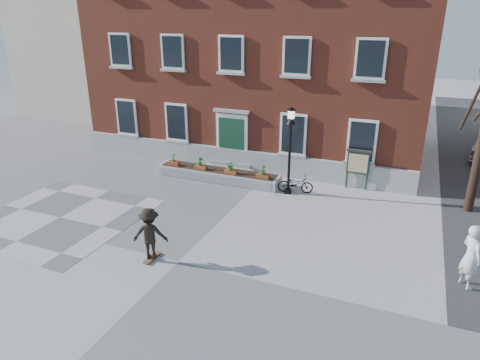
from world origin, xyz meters
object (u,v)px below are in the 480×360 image
at_px(notice_board, 358,163).
at_px(bystander, 471,256).
at_px(lamp_post, 290,139).
at_px(skateboarder, 150,234).
at_px(bicycle, 295,184).

bearing_deg(notice_board, bystander, -57.50).
distance_m(lamp_post, skateboarder, 7.71).
height_order(lamp_post, notice_board, lamp_post).
relative_size(bystander, notice_board, 1.07).
bearing_deg(notice_board, lamp_post, -147.79).
relative_size(bystander, skateboarder, 1.09).
height_order(bystander, lamp_post, lamp_post).
bearing_deg(bystander, notice_board, -0.28).
bearing_deg(bystander, bicycle, 20.17).
bearing_deg(bicycle, lamp_post, 114.60).
height_order(bystander, notice_board, bystander).
distance_m(notice_board, skateboarder, 10.29).
xyz_separation_m(notice_board, skateboarder, (-5.26, -8.84, -0.32)).
distance_m(bystander, skateboarder, 9.69).
bearing_deg(lamp_post, notice_board, 32.21).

